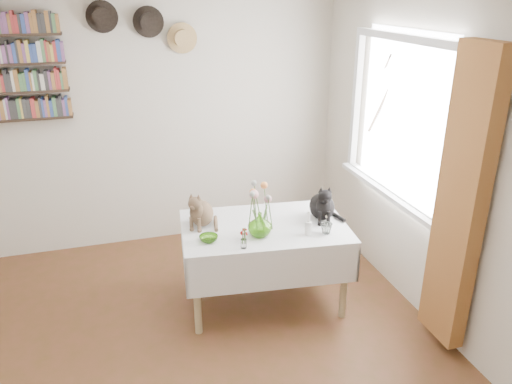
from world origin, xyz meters
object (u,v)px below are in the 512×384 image
object	(u,v)px
tabby_cat	(201,207)
flower_vase	(260,224)
dining_table	(264,244)
black_cat	(322,200)
bookshelf_unit	(5,69)

from	to	relation	value
tabby_cat	flower_vase	bearing A→B (deg)	-4.39
dining_table	tabby_cat	world-z (taller)	tabby_cat
dining_table	black_cat	distance (m)	0.60
tabby_cat	black_cat	world-z (taller)	black_cat
dining_table	bookshelf_unit	size ratio (longest dim) A/B	1.41
black_cat	flower_vase	xyz separation A→B (m)	(-0.58, -0.16, -0.07)
flower_vase	tabby_cat	bearing A→B (deg)	140.07
flower_vase	dining_table	bearing A→B (deg)	61.50
tabby_cat	black_cat	xyz separation A→B (m)	(0.97, -0.17, 0.01)
tabby_cat	bookshelf_unit	distance (m)	2.11
dining_table	black_cat	size ratio (longest dim) A/B	4.30
flower_vase	black_cat	bearing A→B (deg)	15.09
dining_table	black_cat	bearing A→B (deg)	-0.80
black_cat	flower_vase	distance (m)	0.61
flower_vase	bookshelf_unit	world-z (taller)	bookshelf_unit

